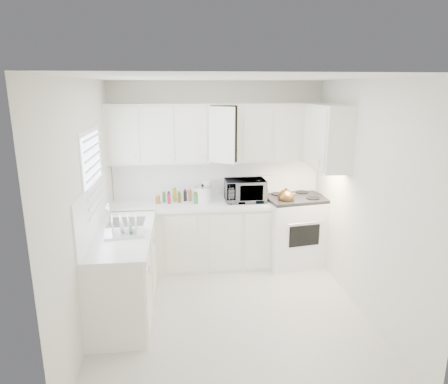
{
  "coord_description": "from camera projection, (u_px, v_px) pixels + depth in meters",
  "views": [
    {
      "loc": [
        -0.52,
        -4.08,
        2.51
      ],
      "look_at": [
        0.0,
        0.7,
        1.25
      ],
      "focal_mm": 32.11,
      "sensor_mm": 36.0,
      "label": 1
    }
  ],
  "objects": [
    {
      "name": "floor",
      "position": [
        231.0,
        312.0,
        4.61
      ],
      "size": [
        3.2,
        3.2,
        0.0
      ],
      "primitive_type": "plane",
      "color": "beige",
      "rests_on": "ground"
    },
    {
      "name": "ceiling",
      "position": [
        232.0,
        78.0,
        3.95
      ],
      "size": [
        3.2,
        3.2,
        0.0
      ],
      "primitive_type": "plane",
      "rotation": [
        3.14,
        0.0,
        0.0
      ],
      "color": "white",
      "rests_on": "ground"
    },
    {
      "name": "wall_back",
      "position": [
        217.0,
        173.0,
        5.82
      ],
      "size": [
        3.0,
        0.0,
        3.0
      ],
      "primitive_type": "plane",
      "rotation": [
        1.57,
        0.0,
        0.0
      ],
      "color": "silver",
      "rests_on": "ground"
    },
    {
      "name": "wall_front",
      "position": [
        260.0,
        269.0,
        2.74
      ],
      "size": [
        3.0,
        0.0,
        3.0
      ],
      "primitive_type": "plane",
      "rotation": [
        -1.57,
        0.0,
        0.0
      ],
      "color": "silver",
      "rests_on": "ground"
    },
    {
      "name": "wall_left",
      "position": [
        87.0,
        208.0,
        4.12
      ],
      "size": [
        0.0,
        3.2,
        3.2
      ],
      "primitive_type": "plane",
      "rotation": [
        1.57,
        0.0,
        1.57
      ],
      "color": "silver",
      "rests_on": "ground"
    },
    {
      "name": "wall_right",
      "position": [
        365.0,
        200.0,
        4.44
      ],
      "size": [
        0.0,
        3.2,
        3.2
      ],
      "primitive_type": "plane",
      "rotation": [
        1.57,
        0.0,
        -1.57
      ],
      "color": "silver",
      "rests_on": "ground"
    },
    {
      "name": "window_blinds",
      "position": [
        94.0,
        177.0,
        4.4
      ],
      "size": [
        0.06,
        0.96,
        1.06
      ],
      "primitive_type": null,
      "color": "white",
      "rests_on": "wall_left"
    },
    {
      "name": "lower_cabinets_back",
      "position": [
        192.0,
        236.0,
        5.71
      ],
      "size": [
        2.22,
        0.6,
        0.9
      ],
      "primitive_type": null,
      "color": "silver",
      "rests_on": "floor"
    },
    {
      "name": "lower_cabinets_left",
      "position": [
        124.0,
        274.0,
        4.56
      ],
      "size": [
        0.6,
        1.6,
        0.9
      ],
      "primitive_type": null,
      "color": "silver",
      "rests_on": "floor"
    },
    {
      "name": "countertop_back",
      "position": [
        192.0,
        205.0,
        5.58
      ],
      "size": [
        2.24,
        0.64,
        0.05
      ],
      "primitive_type": "cube",
      "color": "white",
      "rests_on": "lower_cabinets_back"
    },
    {
      "name": "countertop_left",
      "position": [
        123.0,
        235.0,
        4.44
      ],
      "size": [
        0.64,
        1.62,
        0.05
      ],
      "primitive_type": "cube",
      "color": "white",
      "rests_on": "lower_cabinets_left"
    },
    {
      "name": "backsplash_back",
      "position": [
        217.0,
        178.0,
        5.83
      ],
      "size": [
        2.98,
        0.02,
        0.55
      ],
      "primitive_type": "cube",
      "color": "white",
      "rests_on": "wall_back"
    },
    {
      "name": "backsplash_left",
      "position": [
        93.0,
        210.0,
        4.34
      ],
      "size": [
        0.02,
        1.6,
        0.55
      ],
      "primitive_type": "cube",
      "color": "white",
      "rests_on": "wall_left"
    },
    {
      "name": "upper_cabinets_back",
      "position": [
        218.0,
        162.0,
        5.61
      ],
      "size": [
        3.0,
        0.33,
        0.8
      ],
      "primitive_type": null,
      "color": "silver",
      "rests_on": "wall_back"
    },
    {
      "name": "upper_cabinets_right",
      "position": [
        326.0,
        168.0,
        5.16
      ],
      "size": [
        0.33,
        0.9,
        0.8
      ],
      "primitive_type": null,
      "color": "silver",
      "rests_on": "wall_right"
    },
    {
      "name": "sink",
      "position": [
        126.0,
        213.0,
        4.74
      ],
      "size": [
        0.42,
        0.38,
        0.3
      ],
      "primitive_type": null,
      "color": "gray",
      "rests_on": "countertop_left"
    },
    {
      "name": "stove",
      "position": [
        294.0,
        220.0,
        5.79
      ],
      "size": [
        0.93,
        0.81,
        1.28
      ],
      "primitive_type": null,
      "rotation": [
        0.0,
        0.0,
        0.16
      ],
      "color": "white",
      "rests_on": "floor"
    },
    {
      "name": "tea_kettle",
      "position": [
        286.0,
        196.0,
        5.51
      ],
      "size": [
        0.33,
        0.3,
        0.24
      ],
      "primitive_type": null,
      "rotation": [
        0.0,
        0.0,
        -0.36
      ],
      "color": "olive",
      "rests_on": "stove"
    },
    {
      "name": "frying_pan",
      "position": [
        304.0,
        196.0,
        5.88
      ],
      "size": [
        0.44,
        0.56,
        0.04
      ],
      "primitive_type": null,
      "rotation": [
        0.0,
        0.0,
        -0.35
      ],
      "color": "black",
      "rests_on": "stove"
    },
    {
      "name": "microwave",
      "position": [
        245.0,
        188.0,
        5.62
      ],
      "size": [
        0.56,
        0.32,
        0.38
      ],
      "primitive_type": "imported",
      "rotation": [
        0.0,
        0.0,
        0.02
      ],
      "color": "gray",
      "rests_on": "countertop_back"
    },
    {
      "name": "rice_cooker",
      "position": [
        203.0,
        193.0,
        5.61
      ],
      "size": [
        0.31,
        0.31,
        0.25
      ],
      "primitive_type": null,
      "rotation": [
        0.0,
        0.0,
        -0.3
      ],
      "color": "white",
      "rests_on": "countertop_back"
    },
    {
      "name": "paper_towel",
      "position": [
        207.0,
        190.0,
        5.71
      ],
      "size": [
        0.12,
        0.12,
        0.27
      ],
      "primitive_type": "cylinder",
      "color": "white",
      "rests_on": "countertop_back"
    },
    {
      "name": "utensil_crock",
      "position": [
        259.0,
        191.0,
        5.54
      ],
      "size": [
        0.13,
        0.13,
        0.33
      ],
      "primitive_type": null,
      "rotation": [
        0.0,
        0.0,
        -0.24
      ],
      "color": "black",
      "rests_on": "countertop_back"
    },
    {
      "name": "dish_rack",
      "position": [
        123.0,
        225.0,
        4.34
      ],
      "size": [
        0.46,
        0.37,
        0.23
      ],
      "primitive_type": null,
      "rotation": [
        0.0,
        0.0,
        0.15
      ],
      "color": "white",
      "rests_on": "countertop_left"
    },
    {
      "name": "spice_left_0",
      "position": [
        158.0,
        197.0,
        5.63
      ],
      "size": [
        0.06,
        0.06,
        0.13
      ],
      "primitive_type": "cylinder",
      "color": "#925E27",
      "rests_on": "countertop_back"
    },
    {
      "name": "spice_left_1",
      "position": [
        164.0,
        198.0,
        5.55
      ],
      "size": [
        0.06,
        0.06,
        0.13
      ],
      "primitive_type": "cylinder",
      "color": "#2A802D",
      "rests_on": "countertop_back"
    },
    {
      "name": "spice_left_2",
      "position": [
        169.0,
        197.0,
        5.65
      ],
      "size": [
        0.06,
        0.06,
        0.13
      ],
      "primitive_type": "cylinder",
      "color": "#A9162F",
      "rests_on": "countertop_back"
    },
    {
      "name": "spice_left_3",
      "position": [
        174.0,
        198.0,
        5.57
      ],
      "size": [
        0.06,
        0.06,
        0.13
      ],
      "primitive_type": "cylinder",
      "color": "gold",
      "rests_on": "countertop_back"
    },
    {
      "name": "spice_left_4",
      "position": [
        180.0,
        196.0,
        5.66
      ],
      "size": [
        0.06,
        0.06,
        0.13
      ],
      "primitive_type": "cylinder",
      "color": "brown",
      "rests_on": "countertop_back"
    },
    {
      "name": "spice_left_5",
      "position": [
        185.0,
        198.0,
        5.58
      ],
      "size": [
        0.06,
        0.06,
        0.13
      ],
      "primitive_type": "cylinder",
      "color": "black",
      "rests_on": "countertop_back"
    },
    {
      "name": "spice_left_6",
      "position": [
        191.0,
        196.0,
        5.68
      ],
      "size": [
        0.06,
        0.06,
        0.13
      ],
      "primitive_type": "cylinder",
      "color": "#925E27",
      "rests_on": "countertop_back"
    },
    {
      "name": "spice_left_7",
      "position": [
        196.0,
        198.0,
        5.6
      ],
      "size": [
        0.06,
        0.06,
        0.13
      ],
      "primitive_type": "cylinder",
      "color": "#2A802D",
      "rests_on": "countertop_back"
    },
    {
      "name": "sauce_right_0",
      "position": [
        258.0,
        191.0,
        5.81
      ],
      "size": [
        0.06,
        0.06,
        0.19
      ],
      "primitive_type": "cylinder",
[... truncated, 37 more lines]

